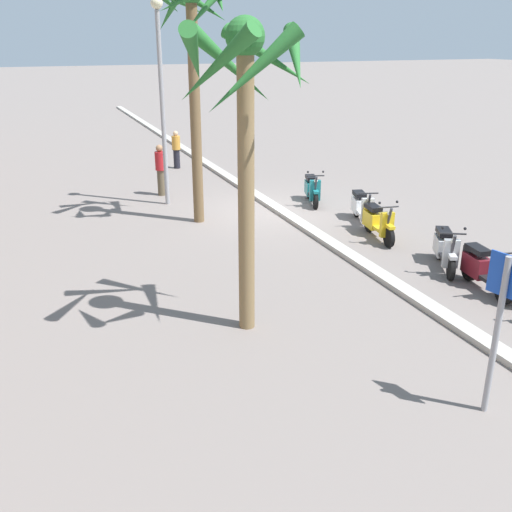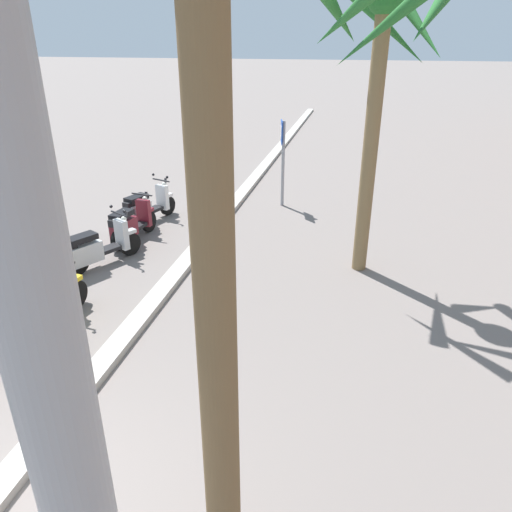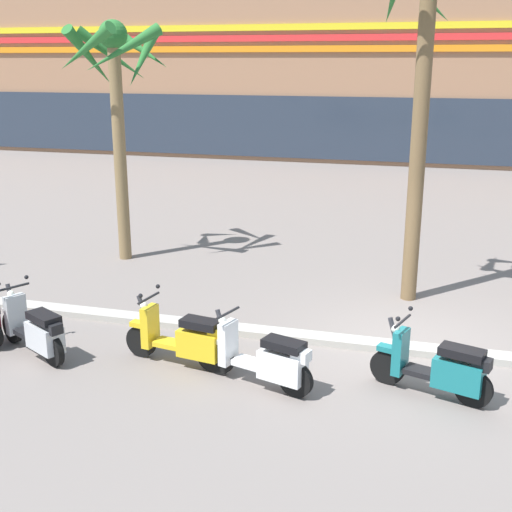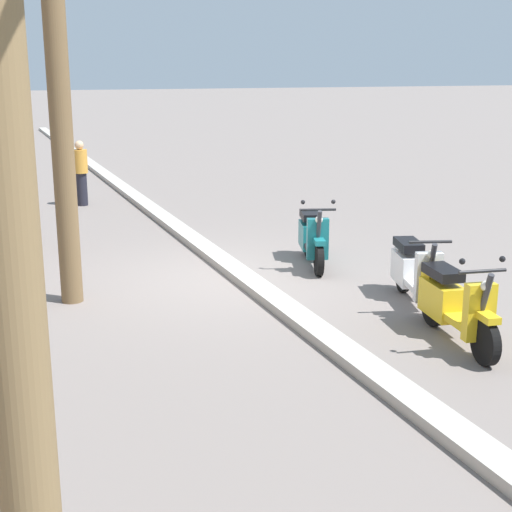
# 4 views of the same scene
# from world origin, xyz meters

# --- Properties ---
(ground_plane) EXTENTS (200.00, 200.00, 0.00)m
(ground_plane) POSITION_xyz_m (0.00, 0.00, 0.00)
(ground_plane) COLOR slate
(curb_strip) EXTENTS (60.00, 0.36, 0.12)m
(curb_strip) POSITION_xyz_m (0.00, -0.14, 0.06)
(curb_strip) COLOR #ADA89E
(curb_strip) RESTS_ON ground
(scooter_yellow_gap_after_mid) EXTENTS (1.81, 0.64, 1.17)m
(scooter_yellow_gap_after_mid) POSITION_xyz_m (-3.43, -1.59, 0.45)
(scooter_yellow_gap_after_mid) COLOR black
(scooter_yellow_gap_after_mid) RESTS_ON ground
(scooter_white_mid_centre) EXTENTS (1.80, 0.80, 1.04)m
(scooter_white_mid_centre) POSITION_xyz_m (-2.04, -1.95, 0.44)
(scooter_white_mid_centre) COLOR black
(scooter_white_mid_centre) RESTS_ON ground
(scooter_teal_second_in_line) EXTENTS (1.72, 0.79, 1.17)m
(scooter_teal_second_in_line) POSITION_xyz_m (0.40, -1.57, 0.45)
(scooter_teal_second_in_line) COLOR black
(scooter_teal_second_in_line) RESTS_ON ground
(pedestrian_window_shopping) EXTENTS (0.34, 0.34, 1.73)m
(pedestrian_window_shopping) POSITION_xyz_m (3.13, 2.78, 0.92)
(pedestrian_window_shopping) COLOR brown
(pedestrian_window_shopping) RESTS_ON ground
(pedestrian_strolling_near_curb) EXTENTS (0.34, 0.34, 1.53)m
(pedestrian_strolling_near_curb) POSITION_xyz_m (7.18, 1.20, 0.80)
(pedestrian_strolling_near_curb) COLOR black
(pedestrian_strolling_near_curb) RESTS_ON ground
(street_lamp) EXTENTS (0.36, 0.36, 6.20)m
(street_lamp) POSITION_xyz_m (1.95, 2.87, 3.82)
(street_lamp) COLOR #939399
(street_lamp) RESTS_ON ground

